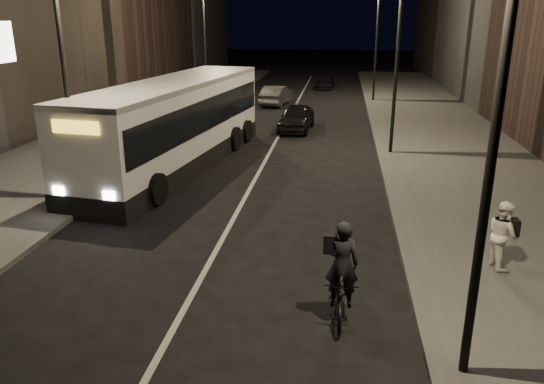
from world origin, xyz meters
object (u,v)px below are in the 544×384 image
(streetlight_left_near, at_px, (69,42))
(car_near, at_px, (296,118))
(streetlight_left_far, at_px, (208,28))
(car_far, at_px, (325,82))
(streetlight_right_near, at_px, (484,72))
(city_bus, at_px, (175,121))
(streetlight_right_far, at_px, (374,27))
(streetlight_right_mid, at_px, (393,35))
(car_mid, at_px, (276,95))
(pedestrian_woman, at_px, (503,234))
(cyclist_on_bicycle, at_px, (341,286))

(streetlight_left_near, xyz_separation_m, car_near, (6.13, 13.03, -4.65))
(streetlight_left_far, bearing_deg, car_far, 61.88)
(streetlight_left_far, height_order, car_near, streetlight_left_far)
(streetlight_right_near, distance_m, car_far, 39.72)
(city_bus, bearing_deg, car_near, 69.55)
(streetlight_left_far, height_order, car_far, streetlight_left_far)
(streetlight_left_far, relative_size, car_near, 1.94)
(streetlight_right_far, distance_m, streetlight_left_near, 26.26)
(streetlight_left_far, height_order, city_bus, streetlight_left_far)
(streetlight_right_near, distance_m, streetlight_right_mid, 16.00)
(car_far, bearing_deg, car_mid, -104.46)
(pedestrian_woman, bearing_deg, car_far, -3.57)
(streetlight_right_mid, bearing_deg, streetlight_left_near, -143.12)
(cyclist_on_bicycle, bearing_deg, streetlight_left_near, 142.98)
(streetlight_left_far, relative_size, cyclist_on_bicycle, 3.56)
(streetlight_right_mid, height_order, streetlight_left_far, same)
(streetlight_left_near, relative_size, car_near, 1.94)
(car_mid, bearing_deg, pedestrian_woman, 116.60)
(streetlight_right_near, xyz_separation_m, city_bus, (-8.93, 12.92, -3.39))
(streetlight_right_mid, height_order, car_mid, streetlight_right_mid)
(streetlight_right_near, height_order, car_far, streetlight_right_near)
(streetlight_right_far, distance_m, city_bus, 21.34)
(cyclist_on_bicycle, relative_size, car_far, 0.59)
(streetlight_left_far, bearing_deg, car_near, -39.04)
(streetlight_left_far, height_order, pedestrian_woman, streetlight_left_far)
(streetlight_right_near, height_order, pedestrian_woman, streetlight_right_near)
(streetlight_left_far, distance_m, pedestrian_woman, 25.44)
(city_bus, xyz_separation_m, pedestrian_woman, (10.94, -8.54, -0.94))
(car_near, bearing_deg, streetlight_left_far, 145.51)
(streetlight_right_far, xyz_separation_m, streetlight_left_near, (-10.66, -24.00, 0.00))
(cyclist_on_bicycle, distance_m, car_near, 19.49)
(cyclist_on_bicycle, distance_m, car_mid, 28.39)
(city_bus, bearing_deg, car_mid, 90.60)
(car_near, xyz_separation_m, car_mid, (-2.22, 8.67, -0.02))
(streetlight_left_far, distance_m, car_near, 9.16)
(cyclist_on_bicycle, bearing_deg, car_far, 91.24)
(streetlight_right_mid, height_order, pedestrian_woman, streetlight_right_mid)
(streetlight_left_near, bearing_deg, streetlight_right_far, 66.04)
(car_far, bearing_deg, streetlight_right_near, -80.92)
(car_mid, bearing_deg, streetlight_right_mid, 123.75)
(streetlight_left_far, distance_m, car_mid, 7.12)
(cyclist_on_bicycle, bearing_deg, streetlight_right_far, 85.09)
(car_far, bearing_deg, streetlight_left_far, -114.24)
(streetlight_left_near, xyz_separation_m, pedestrian_woman, (12.68, -3.62, -4.34))
(streetlight_right_far, relative_size, streetlight_left_far, 1.00)
(car_mid, bearing_deg, streetlight_left_near, 87.28)
(pedestrian_woman, height_order, car_mid, pedestrian_woman)
(car_mid, bearing_deg, car_far, -100.83)
(streetlight_right_near, bearing_deg, pedestrian_woman, 65.32)
(cyclist_on_bicycle, bearing_deg, city_bus, 120.71)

